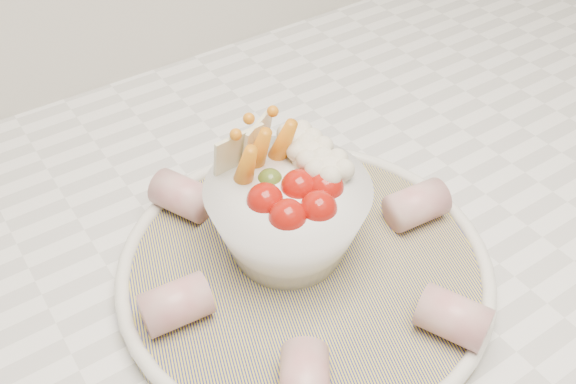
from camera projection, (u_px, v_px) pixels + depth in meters
serving_platter at (305, 268)px, 0.54m from camera, size 0.39×0.39×0.02m
veggie_bowl at (289, 210)px, 0.52m from camera, size 0.13×0.13×0.11m
cured_meat_rolls at (305, 251)px, 0.52m from camera, size 0.28×0.29×0.03m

